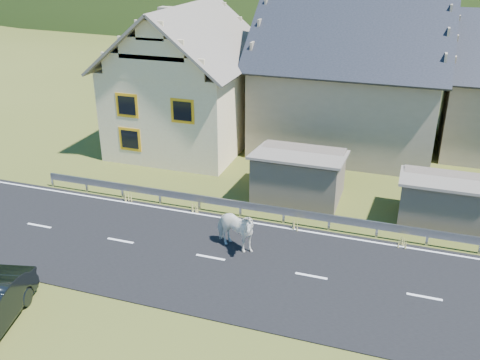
% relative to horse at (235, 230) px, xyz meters
% --- Properties ---
extents(ground, '(160.00, 160.00, 0.00)m').
position_rel_horse_xyz_m(ground, '(3.31, -0.91, -0.93)').
color(ground, '#364012').
rests_on(ground, ground).
extents(road, '(60.00, 7.00, 0.04)m').
position_rel_horse_xyz_m(road, '(3.31, -0.91, -0.91)').
color(road, black).
rests_on(road, ground).
extents(lane_markings, '(60.00, 6.60, 0.01)m').
position_rel_horse_xyz_m(lane_markings, '(3.31, -0.91, -0.88)').
color(lane_markings, silver).
rests_on(lane_markings, road).
extents(guardrail, '(28.10, 0.09, 0.75)m').
position_rel_horse_xyz_m(guardrail, '(3.31, 2.77, -0.36)').
color(guardrail, '#93969B').
rests_on(guardrail, ground).
extents(shed_left, '(4.30, 3.30, 2.40)m').
position_rel_horse_xyz_m(shed_left, '(1.31, 5.59, 0.17)').
color(shed_left, '#6C5F51').
rests_on(shed_left, ground).
extents(shed_right, '(3.80, 2.90, 2.20)m').
position_rel_horse_xyz_m(shed_right, '(7.81, 5.09, 0.07)').
color(shed_right, '#6C5F51').
rests_on(shed_right, ground).
extents(house_cream, '(7.80, 9.80, 8.30)m').
position_rel_horse_xyz_m(house_cream, '(-6.70, 11.09, 3.43)').
color(house_cream, beige).
rests_on(house_cream, ground).
extents(house_stone_a, '(10.80, 9.80, 8.90)m').
position_rel_horse_xyz_m(house_stone_a, '(2.31, 14.09, 3.71)').
color(house_stone_a, gray).
rests_on(house_stone_a, ground).
extents(mountain, '(440.00, 280.00, 260.00)m').
position_rel_horse_xyz_m(mountain, '(8.31, 179.09, -20.93)').
color(mountain, '#1F360D').
rests_on(mountain, ground).
extents(horse, '(1.60, 2.30, 1.77)m').
position_rel_horse_xyz_m(horse, '(0.00, 0.00, 0.00)').
color(horse, white).
rests_on(horse, road).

